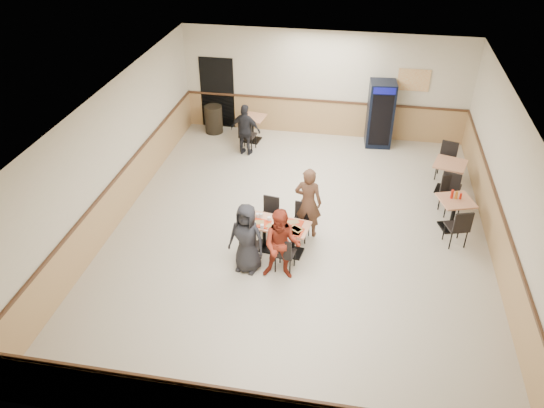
% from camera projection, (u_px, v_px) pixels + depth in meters
% --- Properties ---
extents(ground, '(10.00, 10.00, 0.00)m').
position_uv_depth(ground, '(298.00, 232.00, 11.48)').
color(ground, beige).
rests_on(ground, ground).
extents(room_shell, '(10.00, 10.00, 10.00)m').
position_uv_depth(room_shell, '(385.00, 161.00, 13.00)').
color(room_shell, silver).
rests_on(room_shell, ground).
extents(main_table, '(1.31, 0.80, 0.66)m').
position_uv_depth(main_table, '(279.00, 233.00, 10.73)').
color(main_table, black).
rests_on(main_table, ground).
extents(main_chairs, '(1.30, 1.59, 0.84)m').
position_uv_depth(main_chairs, '(277.00, 233.00, 10.75)').
color(main_chairs, black).
rests_on(main_chairs, ground).
extents(diner_woman_left, '(0.80, 0.60, 1.47)m').
position_uv_depth(diner_woman_left, '(247.00, 238.00, 10.08)').
color(diner_woman_left, black).
rests_on(diner_woman_left, ground).
extents(diner_woman_right, '(0.74, 0.59, 1.50)m').
position_uv_depth(diner_woman_right, '(282.00, 245.00, 9.88)').
color(diner_woman_right, maroon).
rests_on(diner_woman_right, ground).
extents(diner_man_opposite, '(0.61, 0.43, 1.60)m').
position_uv_depth(diner_man_opposite, '(308.00, 202.00, 11.01)').
color(diner_man_opposite, '#4F3222').
rests_on(diner_man_opposite, ground).
extents(lone_diner, '(0.88, 0.49, 1.42)m').
position_uv_depth(lone_diner, '(246.00, 130.00, 14.15)').
color(lone_diner, black).
rests_on(lone_diner, ground).
extents(tabletop_clutter, '(1.12, 0.61, 0.12)m').
position_uv_depth(tabletop_clutter, '(280.00, 225.00, 10.53)').
color(tabletop_clutter, '#BB290C').
rests_on(tabletop_clutter, main_table).
extents(side_table_near, '(0.86, 0.86, 0.73)m').
position_uv_depth(side_table_near, '(454.00, 209.00, 11.37)').
color(side_table_near, black).
rests_on(side_table_near, ground).
extents(side_table_near_chair_south, '(0.54, 0.54, 0.92)m').
position_uv_depth(side_table_near_chair_south, '(457.00, 226.00, 10.90)').
color(side_table_near_chair_south, black).
rests_on(side_table_near_chair_south, ground).
extents(side_table_near_chair_north, '(0.54, 0.54, 0.92)m').
position_uv_depth(side_table_near_chair_north, '(451.00, 196.00, 11.86)').
color(side_table_near_chair_north, black).
rests_on(side_table_near_chair_north, ground).
extents(side_table_far, '(0.88, 0.88, 0.76)m').
position_uv_depth(side_table_far, '(449.00, 173.00, 12.65)').
color(side_table_far, black).
rests_on(side_table_far, ground).
extents(side_table_far_chair_south, '(0.55, 0.55, 0.97)m').
position_uv_depth(side_table_far_chair_south, '(451.00, 186.00, 12.16)').
color(side_table_far_chair_south, black).
rests_on(side_table_far_chair_south, ground).
extents(side_table_far_chair_north, '(0.55, 0.55, 0.97)m').
position_uv_depth(side_table_far_chair_north, '(446.00, 161.00, 13.16)').
color(side_table_far_chair_north, black).
rests_on(side_table_far_chair_north, ground).
extents(condiment_caddy, '(0.23, 0.06, 0.20)m').
position_uv_depth(condiment_caddy, '(455.00, 195.00, 11.23)').
color(condiment_caddy, red).
rests_on(condiment_caddy, side_table_near).
extents(back_table, '(0.77, 0.77, 0.73)m').
position_uv_depth(back_table, '(252.00, 125.00, 14.95)').
color(back_table, black).
rests_on(back_table, ground).
extents(back_table_chair_lone, '(0.49, 0.49, 0.93)m').
position_uv_depth(back_table_chair_lone, '(248.00, 135.00, 14.49)').
color(back_table_chair_lone, black).
rests_on(back_table_chair_lone, ground).
extents(pepsi_cooler, '(0.75, 0.75, 1.83)m').
position_uv_depth(pepsi_cooler, '(380.00, 114.00, 14.52)').
color(pepsi_cooler, black).
rests_on(pepsi_cooler, ground).
extents(trash_bin, '(0.51, 0.51, 0.81)m').
position_uv_depth(trash_bin, '(214.00, 119.00, 15.47)').
color(trash_bin, black).
rests_on(trash_bin, ground).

